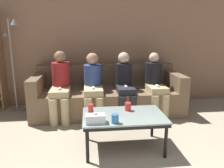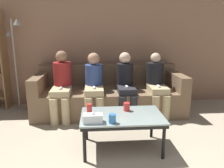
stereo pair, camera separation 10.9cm
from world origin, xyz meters
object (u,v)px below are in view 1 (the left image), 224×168
(seated_person_mid_left, at_px, (93,84))
(seated_person_right_end, at_px, (155,83))
(seated_person_left_end, at_px, (61,83))
(tissue_box, at_px, (96,119))
(cup_far_center, at_px, (91,108))
(seated_person_mid_right, at_px, (125,83))
(cup_near_right, at_px, (128,107))
(couch, at_px, (108,95))
(standing_lamp, at_px, (13,56))
(cup_near_left, at_px, (115,119))
(coffee_table, at_px, (124,118))

(seated_person_mid_left, relative_size, seated_person_right_end, 1.01)
(seated_person_left_end, bearing_deg, tissue_box, -68.26)
(seated_person_mid_left, bearing_deg, cup_far_center, -93.33)
(tissue_box, relative_size, seated_person_right_end, 0.20)
(seated_person_mid_left, xyz_separation_m, seated_person_mid_right, (0.55, 0.00, -0.00))
(cup_near_right, height_order, seated_person_mid_right, seated_person_mid_right)
(couch, xyz_separation_m, standing_lamp, (-1.69, 0.20, 0.73))
(seated_person_left_end, relative_size, seated_person_mid_left, 1.03)
(standing_lamp, bearing_deg, cup_near_right, -37.83)
(tissue_box, relative_size, seated_person_mid_right, 0.20)
(seated_person_right_end, bearing_deg, couch, 164.18)
(couch, relative_size, seated_person_right_end, 2.41)
(cup_far_center, bearing_deg, cup_near_left, -54.60)
(coffee_table, xyz_separation_m, standing_lamp, (-1.76, 1.58, 0.62))
(cup_near_left, bearing_deg, seated_person_mid_left, 98.64)
(coffee_table, bearing_deg, seated_person_right_end, 56.78)
(coffee_table, xyz_separation_m, cup_near_left, (-0.14, -0.24, 0.10))
(tissue_box, height_order, seated_person_left_end, seated_person_left_end)
(cup_near_right, distance_m, seated_person_mid_left, 1.09)
(cup_near_left, height_order, seated_person_mid_left, seated_person_mid_left)
(couch, height_order, coffee_table, couch)
(cup_near_right, bearing_deg, tissue_box, -140.91)
(coffee_table, bearing_deg, couch, 93.08)
(seated_person_left_end, xyz_separation_m, seated_person_mid_left, (0.55, -0.00, -0.02))
(cup_near_left, height_order, seated_person_left_end, seated_person_left_end)
(couch, bearing_deg, seated_person_mid_left, -139.34)
(cup_far_center, relative_size, seated_person_left_end, 0.09)
(cup_near_left, bearing_deg, couch, 87.71)
(coffee_table, distance_m, cup_far_center, 0.44)
(cup_near_right, height_order, tissue_box, tissue_box)
(tissue_box, bearing_deg, cup_far_center, 98.10)
(cup_far_center, bearing_deg, seated_person_right_end, 41.03)
(standing_lamp, height_order, seated_person_right_end, standing_lamp)
(standing_lamp, height_order, seated_person_mid_right, standing_lamp)
(tissue_box, bearing_deg, cup_near_right, 39.09)
(cup_far_center, bearing_deg, standing_lamp, 133.35)
(cup_far_center, xyz_separation_m, seated_person_mid_right, (0.61, 1.00, 0.08))
(coffee_table, bearing_deg, seated_person_left_end, 128.08)
(cup_near_left, bearing_deg, cup_near_right, 60.52)
(couch, height_order, standing_lamp, standing_lamp)
(tissue_box, xyz_separation_m, seated_person_right_end, (1.10, 1.35, 0.08))
(cup_near_left, xyz_separation_m, seated_person_right_end, (0.89, 1.38, 0.08))
(couch, distance_m, standing_lamp, 1.85)
(standing_lamp, bearing_deg, coffee_table, -41.78)
(cup_near_right, bearing_deg, cup_near_left, -119.48)
(couch, distance_m, cup_far_center, 1.30)
(couch, relative_size, seated_person_mid_left, 2.40)
(standing_lamp, bearing_deg, couch, -6.78)
(coffee_table, xyz_separation_m, seated_person_left_end, (-0.90, 1.14, 0.20))
(cup_near_left, relative_size, seated_person_mid_left, 0.10)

